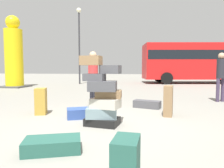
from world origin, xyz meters
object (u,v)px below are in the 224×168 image
at_px(suitcase_tower, 103,98).
at_px(suitcase_teal_right_side, 53,145).
at_px(suitcase_charcoal_white_trunk, 147,104).
at_px(parked_bus, 198,61).
at_px(yellow_dummy_statue, 14,56).
at_px(lamp_post, 79,34).
at_px(person_bearded_onlooker, 221,73).
at_px(person_tourist_with_camera, 93,74).
at_px(suitcase_tan_upright_blue, 41,101).
at_px(suitcase_navy_foreground_near, 80,113).
at_px(suitcase_brown_left_side, 168,101).

relative_size(suitcase_tower, suitcase_teal_right_side, 1.84).
bearing_deg(suitcase_charcoal_white_trunk, parked_bus, 87.31).
height_order(suitcase_charcoal_white_trunk, yellow_dummy_statue, yellow_dummy_statue).
bearing_deg(suitcase_charcoal_white_trunk, lamp_post, 136.97).
relative_size(suitcase_tower, person_bearded_onlooker, 0.83).
distance_m(person_tourist_with_camera, lamp_post, 9.98).
xyz_separation_m(suitcase_tan_upright_blue, yellow_dummy_statue, (-5.74, 6.74, 1.66)).
relative_size(suitcase_tower, yellow_dummy_statue, 0.32).
relative_size(yellow_dummy_statue, lamp_post, 0.78).
xyz_separation_m(suitcase_tower, parked_bus, (4.71, 13.53, 1.25)).
relative_size(suitcase_tan_upright_blue, person_bearded_onlooker, 0.39).
bearing_deg(suitcase_tower, person_bearded_onlooker, 47.77).
height_order(suitcase_teal_right_side, suitcase_navy_foreground_near, suitcase_navy_foreground_near).
relative_size(suitcase_teal_right_side, person_bearded_onlooker, 0.45).
bearing_deg(parked_bus, yellow_dummy_statue, -164.20).
relative_size(suitcase_tower, suitcase_navy_foreground_near, 2.34).
bearing_deg(suitcase_charcoal_white_trunk, suitcase_navy_foreground_near, -119.04).
distance_m(parked_bus, lamp_post, 9.73).
bearing_deg(person_tourist_with_camera, suitcase_teal_right_side, -37.42).
distance_m(person_bearded_onlooker, yellow_dummy_statue, 11.60).
distance_m(person_tourist_with_camera, parked_bus, 12.78).
bearing_deg(suitcase_tan_upright_blue, suitcase_teal_right_side, -76.23).
xyz_separation_m(person_tourist_with_camera, parked_bus, (5.49, 11.52, 0.81)).
distance_m(suitcase_tower, suitcase_charcoal_white_trunk, 2.30).
bearing_deg(person_bearded_onlooker, suitcase_teal_right_side, 24.81).
bearing_deg(person_tourist_with_camera, suitcase_tower, -22.67).
xyz_separation_m(suitcase_brown_left_side, person_bearded_onlooker, (2.00, 2.61, 0.66)).
height_order(suitcase_tower, suitcase_teal_right_side, suitcase_tower).
bearing_deg(suitcase_teal_right_side, suitcase_charcoal_white_trunk, 49.53).
bearing_deg(suitcase_charcoal_white_trunk, suitcase_brown_left_side, -44.10).
bearing_deg(suitcase_tower, suitcase_charcoal_white_trunk, 67.31).
bearing_deg(suitcase_brown_left_side, suitcase_navy_foreground_near, -154.89).
relative_size(person_tourist_with_camera, parked_bus, 0.19).
xyz_separation_m(suitcase_tan_upright_blue, person_bearded_onlooker, (5.21, 3.05, 0.70)).
bearing_deg(suitcase_tan_upright_blue, suitcase_brown_left_side, -11.87).
xyz_separation_m(suitcase_tower, suitcase_navy_foreground_near, (-0.68, 0.52, -0.47)).
xyz_separation_m(person_bearded_onlooker, person_tourist_with_camera, (-4.19, -1.75, -0.02)).
height_order(yellow_dummy_statue, parked_bus, yellow_dummy_statue).
bearing_deg(suitcase_teal_right_side, lamp_post, 87.38).
bearing_deg(suitcase_teal_right_side, suitcase_tan_upright_blue, 102.68).
bearing_deg(suitcase_charcoal_white_trunk, person_bearded_onlooker, 49.30).
height_order(suitcase_teal_right_side, person_bearded_onlooker, person_bearded_onlooker).
xyz_separation_m(suitcase_brown_left_side, suitcase_teal_right_side, (-1.79, -2.59, -0.28)).
bearing_deg(suitcase_tower, suitcase_tan_upright_blue, 158.79).
xyz_separation_m(yellow_dummy_statue, lamp_post, (3.10, 3.43, 1.79)).
height_order(person_bearded_onlooker, person_tourist_with_camera, person_bearded_onlooker).
bearing_deg(lamp_post, suitcase_tower, -67.76).
xyz_separation_m(suitcase_tower, suitcase_charcoal_white_trunk, (0.87, 2.08, -0.47)).
height_order(suitcase_brown_left_side, parked_bus, parked_bus).
relative_size(suitcase_tower, suitcase_brown_left_side, 1.90).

